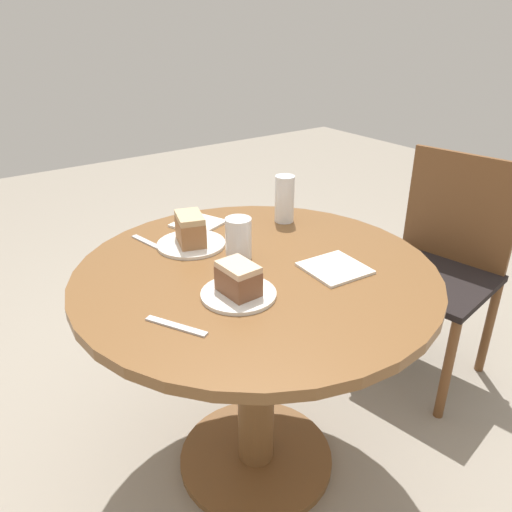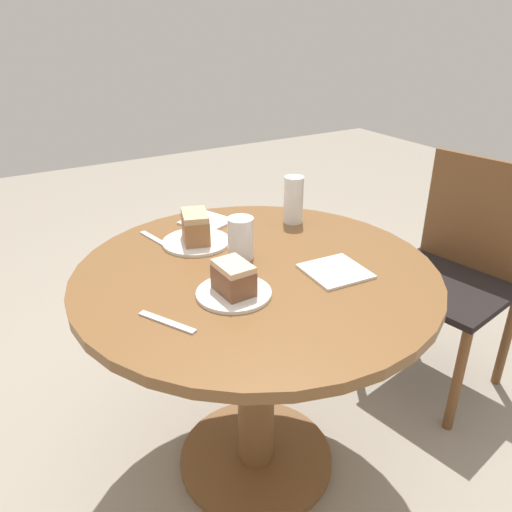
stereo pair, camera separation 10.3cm
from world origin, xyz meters
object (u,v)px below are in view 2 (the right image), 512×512
object	(u,v)px
glass_lemonade	(240,241)
glass_water	(293,203)
plate_near	(196,242)
chair	(453,271)
cake_slice_near	(195,227)
cake_slice_far	(233,278)
plate_far	(234,293)

from	to	relation	value
glass_lemonade	glass_water	world-z (taller)	glass_water
plate_near	glass_water	world-z (taller)	glass_water
glass_lemonade	plate_near	bearing A→B (deg)	-156.59
chair	glass_water	xyz separation A→B (m)	(-0.22, -0.62, 0.33)
plate_near	cake_slice_near	distance (m)	0.05
cake_slice_near	cake_slice_far	xyz separation A→B (m)	(0.34, -0.05, -0.01)
glass_water	plate_far	bearing A→B (deg)	-51.17
plate_near	cake_slice_far	world-z (taller)	cake_slice_far
plate_far	cake_slice_far	world-z (taller)	cake_slice_far
cake_slice_near	glass_water	xyz separation A→B (m)	(0.01, 0.36, 0.01)
plate_near	glass_lemonade	bearing A→B (deg)	23.41
cake_slice_near	chair	bearing A→B (deg)	77.09
chair	plate_far	distance (m)	1.06
chair	glass_lemonade	bearing A→B (deg)	-104.47
plate_near	cake_slice_near	xyz separation A→B (m)	(0.00, 0.00, 0.05)
cake_slice_far	glass_lemonade	size ratio (longest dim) A/B	0.88
glass_lemonade	glass_water	size ratio (longest dim) A/B	0.77
chair	plate_near	bearing A→B (deg)	-113.16
glass_lemonade	cake_slice_far	bearing A→B (deg)	-33.44
chair	plate_near	size ratio (longest dim) A/B	4.30
plate_far	glass_lemonade	world-z (taller)	glass_lemonade
plate_near	glass_water	bearing A→B (deg)	88.79
glass_water	cake_slice_far	bearing A→B (deg)	-51.17
cake_slice_near	cake_slice_far	size ratio (longest dim) A/B	1.25
plate_far	cake_slice_far	distance (m)	0.04
chair	cake_slice_far	xyz separation A→B (m)	(0.11, -1.02, 0.31)
plate_far	cake_slice_near	bearing A→B (deg)	171.40
plate_far	cake_slice_near	size ratio (longest dim) A/B	1.43
plate_far	plate_near	bearing A→B (deg)	171.40
plate_far	cake_slice_near	xyz separation A→B (m)	(-0.34, 0.05, 0.05)
chair	plate_near	world-z (taller)	chair
chair	cake_slice_near	bearing A→B (deg)	-113.16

